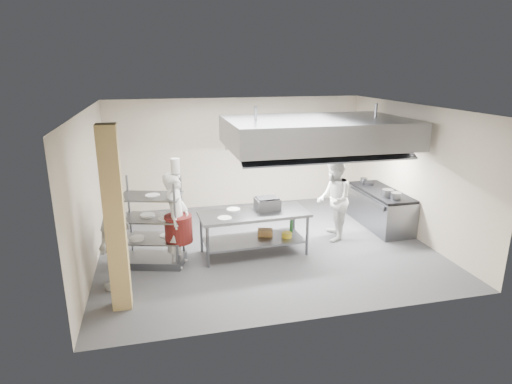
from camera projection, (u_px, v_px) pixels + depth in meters
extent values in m
plane|color=#3B3B3E|center=(264.00, 245.00, 9.49)|extent=(7.00, 7.00, 0.00)
plane|color=silver|center=(265.00, 108.00, 8.64)|extent=(7.00, 7.00, 0.00)
plane|color=#B8A992|center=(237.00, 153.00, 11.86)|extent=(7.00, 0.00, 7.00)
plane|color=#B8A992|center=(90.00, 190.00, 8.28)|extent=(0.00, 6.00, 6.00)
plane|color=#B8A992|center=(411.00, 170.00, 9.84)|extent=(0.00, 6.00, 6.00)
cube|color=tan|center=(115.00, 221.00, 6.64)|extent=(0.30, 0.30, 3.00)
cube|color=gray|center=(317.00, 132.00, 9.47)|extent=(4.00, 2.50, 0.60)
cube|color=white|center=(278.00, 148.00, 9.36)|extent=(1.60, 0.12, 0.04)
cube|color=white|center=(353.00, 145.00, 9.76)|extent=(1.60, 0.12, 0.04)
cube|color=gray|center=(301.00, 151.00, 12.11)|extent=(1.50, 0.28, 0.04)
cube|color=gray|center=(254.00, 214.00, 8.82)|extent=(2.29, 1.04, 0.06)
cube|color=slate|center=(254.00, 240.00, 8.98)|extent=(2.10, 0.94, 0.04)
cube|color=slate|center=(380.00, 209.00, 10.52)|extent=(0.80, 2.00, 0.84)
cube|color=black|center=(382.00, 192.00, 10.39)|extent=(0.78, 1.96, 0.06)
imported|color=white|center=(177.00, 220.00, 8.26)|extent=(0.64, 0.80, 1.90)
imported|color=white|center=(334.00, 200.00, 9.57)|extent=(0.94, 1.07, 1.87)
imported|color=silver|center=(115.00, 238.00, 7.45)|extent=(0.78, 1.17, 1.85)
cube|color=slate|center=(267.00, 204.00, 8.96)|extent=(0.52, 0.42, 0.24)
cube|color=olive|center=(265.00, 232.00, 9.14)|extent=(0.36, 0.29, 0.14)
cylinder|color=slate|center=(388.00, 193.00, 9.88)|extent=(0.25, 0.25, 0.18)
cylinder|color=white|center=(153.00, 237.00, 8.43)|extent=(0.28, 0.28, 0.05)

